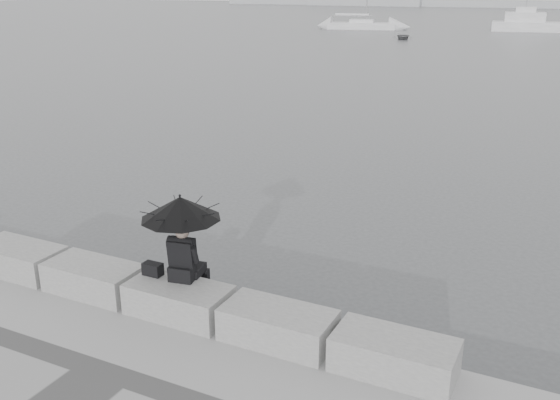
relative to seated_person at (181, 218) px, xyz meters
The scene contains 12 objects.
ground 2.03m from the seated_person, 78.37° to the left, with size 360.00×360.00×0.00m, color #434547.
stone_block_far_left 3.59m from the seated_person, behind, with size 1.60×0.80×0.50m, color slate.
stone_block_left 2.10m from the seated_person, behind, with size 1.60×0.80×0.50m, color slate.
stone_block_centre 1.29m from the seated_person, 78.22° to the right, with size 1.60×0.80×0.50m, color slate.
stone_block_right 2.17m from the seated_person, ahead, with size 1.60×0.80×0.50m, color slate.
stone_block_far_right 3.68m from the seated_person, ahead, with size 1.60×0.80×0.50m, color slate.
seated_person is the anchor object (origin of this frame).
bag 1.06m from the seated_person, 169.97° to the right, with size 0.31×0.18×0.20m, color black.
distant_landmass 154.95m from the seated_person, 92.99° to the left, with size 180.00×8.00×2.80m.
sailboat_left 72.22m from the seated_person, 107.14° to the left, with size 8.65×4.04×12.90m.
motor_cruiser 74.22m from the seated_person, 91.52° to the left, with size 9.29×3.96×4.50m.
dinghy 58.59m from the seated_person, 102.51° to the left, with size 2.79×1.18×0.47m, color slate.
Camera 1 is at (5.18, -7.40, 5.34)m, focal length 40.00 mm.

